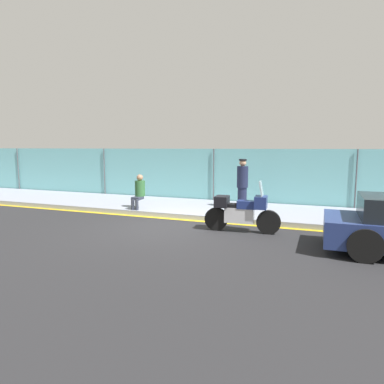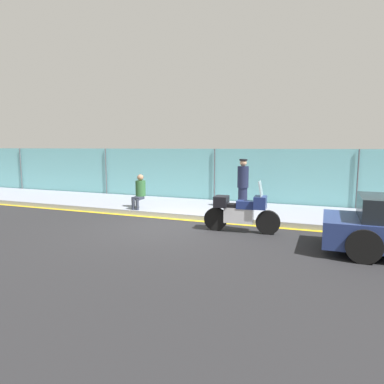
{
  "view_description": "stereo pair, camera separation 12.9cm",
  "coord_description": "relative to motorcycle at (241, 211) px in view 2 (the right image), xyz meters",
  "views": [
    {
      "loc": [
        4.18,
        -8.96,
        2.36
      ],
      "look_at": [
        0.32,
        1.19,
        0.93
      ],
      "focal_mm": 32.0,
      "sensor_mm": 36.0,
      "label": 1
    },
    {
      "loc": [
        4.3,
        -8.91,
        2.36
      ],
      "look_at": [
        0.32,
        1.19,
        0.93
      ],
      "focal_mm": 32.0,
      "sensor_mm": 36.0,
      "label": 2
    }
  ],
  "objects": [
    {
      "name": "storefront_fence",
      "position": [
        -2.14,
        4.4,
        0.56
      ],
      "size": [
        37.78,
        0.17,
        2.28
      ],
      "color": "#6BB2B7",
      "rests_on": "ground_plane"
    },
    {
      "name": "sidewalk",
      "position": [
        -2.14,
        2.65,
        -0.5
      ],
      "size": [
        39.77,
        3.32,
        0.16
      ],
      "color": "#8E93A3",
      "rests_on": "ground_plane"
    },
    {
      "name": "curb_paint_stripe",
      "position": [
        -2.14,
        0.9,
        -0.58
      ],
      "size": [
        39.77,
        0.18,
        0.01
      ],
      "color": "gold",
      "rests_on": "ground_plane"
    },
    {
      "name": "ground_plane",
      "position": [
        -2.14,
        -0.25,
        -0.59
      ],
      "size": [
        120.0,
        120.0,
        0.0
      ],
      "primitive_type": "plane",
      "color": "#262628"
    },
    {
      "name": "officer_standing",
      "position": [
        -0.59,
        2.78,
        0.48
      ],
      "size": [
        0.4,
        0.4,
        1.77
      ],
      "color": "#191E38",
      "rests_on": "sidewalk"
    },
    {
      "name": "motorcycle",
      "position": [
        0.0,
        0.0,
        0.0
      ],
      "size": [
        2.12,
        0.58,
        1.45
      ],
      "rotation": [
        0.0,
        0.0,
        0.07
      ],
      "color": "black",
      "rests_on": "ground_plane"
    },
    {
      "name": "person_seated_on_curb",
      "position": [
        -4.03,
        1.45,
        0.25
      ],
      "size": [
        0.36,
        0.63,
        1.22
      ],
      "color": "#2D3342",
      "rests_on": "sidewalk"
    }
  ]
}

